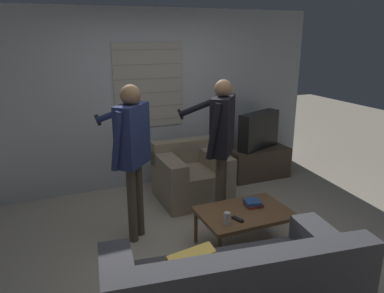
# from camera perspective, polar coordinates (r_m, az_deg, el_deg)

# --- Properties ---
(ground_plane) EXTENTS (16.00, 16.00, 0.00)m
(ground_plane) POSITION_cam_1_polar(r_m,az_deg,el_deg) (4.18, 2.64, -15.07)
(ground_plane) COLOR #B2A893
(wall_back) EXTENTS (5.20, 0.08, 2.55)m
(wall_back) POSITION_cam_1_polar(r_m,az_deg,el_deg) (5.52, -6.32, 7.13)
(wall_back) COLOR #ADB2B7
(wall_back) RESTS_ON ground_plane
(armchair_beige) EXTENTS (0.91, 0.84, 0.77)m
(armchair_beige) POSITION_cam_1_polar(r_m,az_deg,el_deg) (5.16, -0.16, -4.52)
(armchair_beige) COLOR gray
(armchair_beige) RESTS_ON ground_plane
(coffee_table) EXTENTS (0.95, 0.65, 0.42)m
(coffee_table) POSITION_cam_1_polar(r_m,az_deg,el_deg) (4.02, 7.99, -10.25)
(coffee_table) COLOR brown
(coffee_table) RESTS_ON ground_plane
(tv_stand) EXTENTS (0.95, 0.50, 0.48)m
(tv_stand) POSITION_cam_1_polar(r_m,az_deg,el_deg) (6.05, 9.88, -2.38)
(tv_stand) COLOR #4C3D2D
(tv_stand) RESTS_ON ground_plane
(tv) EXTENTS (0.80, 0.48, 0.57)m
(tv) POSITION_cam_1_polar(r_m,az_deg,el_deg) (5.90, 10.11, 2.43)
(tv) COLOR black
(tv) RESTS_ON tv_stand
(person_left_standing) EXTENTS (0.51, 0.82, 1.72)m
(person_left_standing) POSITION_cam_1_polar(r_m,az_deg,el_deg) (3.96, -9.17, 0.33)
(person_left_standing) COLOR #4C4233
(person_left_standing) RESTS_ON ground_plane
(person_right_standing) EXTENTS (0.55, 0.84, 1.73)m
(person_right_standing) POSITION_cam_1_polar(r_m,az_deg,el_deg) (4.26, 4.48, 1.80)
(person_right_standing) COLOR #4C4233
(person_right_standing) RESTS_ON ground_plane
(book_stack) EXTENTS (0.19, 0.19, 0.06)m
(book_stack) POSITION_cam_1_polar(r_m,az_deg,el_deg) (4.12, 9.27, -8.52)
(book_stack) COLOR maroon
(book_stack) RESTS_ON coffee_table
(soda_can) EXTENTS (0.07, 0.07, 0.13)m
(soda_can) POSITION_cam_1_polar(r_m,az_deg,el_deg) (3.71, 5.35, -10.86)
(soda_can) COLOR silver
(soda_can) RESTS_ON coffee_table
(spare_remote) EXTENTS (0.08, 0.14, 0.02)m
(spare_remote) POSITION_cam_1_polar(r_m,az_deg,el_deg) (3.82, 6.97, -10.95)
(spare_remote) COLOR black
(spare_remote) RESTS_ON coffee_table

